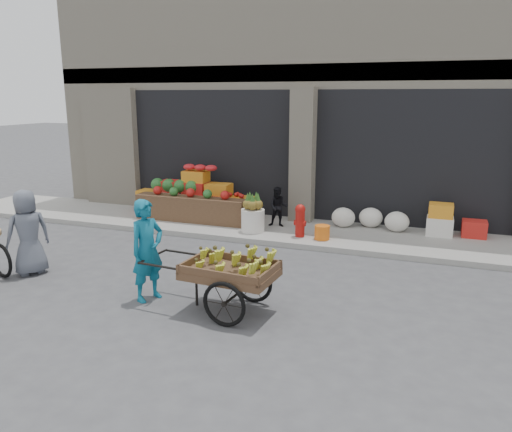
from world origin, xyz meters
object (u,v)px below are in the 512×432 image
(pineapple_bin, at_px, (253,220))
(vendor_grey, at_px, (28,232))
(fire_hydrant, at_px, (300,219))
(banana_cart, at_px, (227,268))
(seated_person, at_px, (278,207))
(vendor_woman, at_px, (147,250))
(orange_bucket, at_px, (322,232))

(pineapple_bin, relative_size, vendor_grey, 0.34)
(fire_hydrant, relative_size, banana_cart, 0.31)
(banana_cart, bearing_deg, fire_hydrant, 93.61)
(seated_person, relative_size, banana_cart, 0.41)
(vendor_woman, distance_m, vendor_grey, 2.59)
(orange_bucket, relative_size, vendor_woman, 0.20)
(vendor_grey, bearing_deg, pineapple_bin, 171.05)
(vendor_woman, height_order, vendor_grey, vendor_woman)
(pineapple_bin, height_order, orange_bucket, pineapple_bin)
(seated_person, relative_size, vendor_grey, 0.61)
(seated_person, xyz_separation_m, vendor_grey, (-3.25, -4.20, 0.17))
(seated_person, bearing_deg, orange_bucket, -40.26)
(vendor_woman, bearing_deg, banana_cart, -69.48)
(orange_bucket, relative_size, vendor_grey, 0.21)
(fire_hydrant, height_order, vendor_grey, vendor_grey)
(vendor_grey, bearing_deg, vendor_woman, 113.58)
(banana_cart, bearing_deg, vendor_grey, -179.58)
(orange_bucket, xyz_separation_m, seated_person, (-1.20, 0.70, 0.31))
(fire_hydrant, distance_m, vendor_grey, 5.32)
(banana_cart, distance_m, vendor_grey, 3.91)
(fire_hydrant, xyz_separation_m, seated_person, (-0.70, 0.65, 0.08))
(fire_hydrant, height_order, orange_bucket, fire_hydrant)
(vendor_woman, bearing_deg, fire_hydrant, 0.96)
(banana_cart, bearing_deg, pineapple_bin, 109.54)
(orange_bucket, height_order, vendor_grey, vendor_grey)
(fire_hydrant, distance_m, banana_cart, 3.83)
(fire_hydrant, height_order, vendor_woman, vendor_woman)
(seated_person, distance_m, banana_cart, 4.52)
(orange_bucket, xyz_separation_m, banana_cart, (-0.55, -3.77, 0.40))
(fire_hydrant, distance_m, vendor_woman, 4.07)
(orange_bucket, distance_m, vendor_woman, 4.24)
(pineapple_bin, bearing_deg, fire_hydrant, -2.60)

